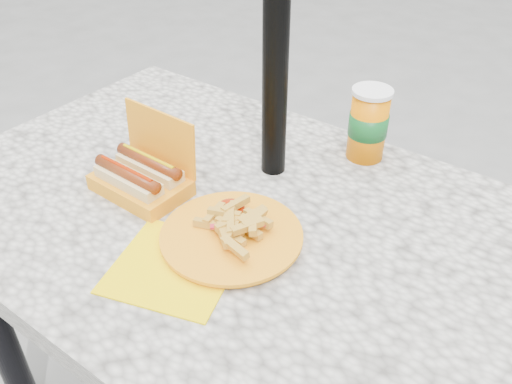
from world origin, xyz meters
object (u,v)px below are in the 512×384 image
Objects in this scene: umbrella_pole at (277,1)px; hotdog_box at (142,177)px; soda_cup at (368,124)px; fries_plate at (228,236)px.

hotdog_box is (-0.16, -0.22, -0.32)m from umbrella_pole.
soda_cup is at bearing 53.59° from hotdog_box.
umbrella_pole is 0.42m from fries_plate.
soda_cup is (0.06, 0.40, 0.07)m from fries_plate.
fries_plate is (0.07, -0.24, -0.34)m from umbrella_pole.
umbrella_pole is at bearing -129.28° from soda_cup.
hotdog_box is at bearing -127.86° from soda_cup.
hotdog_box is at bearing -126.77° from umbrella_pole.
umbrella_pole reaches higher than soda_cup.
umbrella_pole is at bearing 54.67° from hotdog_box.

